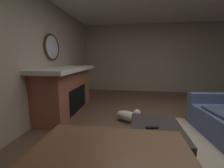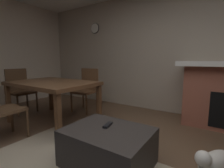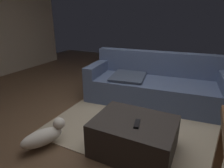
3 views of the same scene
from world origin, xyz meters
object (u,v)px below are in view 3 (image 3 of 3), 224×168
Objects in this scene: small_dog at (45,135)px; couch at (155,85)px; ottoman_coffee_table at (134,136)px; tv_remote at (137,124)px.

couch is at bearing 66.36° from small_dog.
ottoman_coffee_table is 1.67× the size of small_dog.
small_dog is (-0.80, -1.82, -0.14)m from couch.
tv_remote is at bearing -82.57° from couch.
couch reaches higher than tv_remote.
small_dog is (-0.99, -0.33, -0.25)m from tv_remote.
ottoman_coffee_table is 1.02m from small_dog.
tv_remote reaches higher than small_dog.
tv_remote is 1.08m from small_dog.
couch is at bearing 86.00° from tv_remote.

